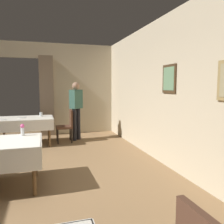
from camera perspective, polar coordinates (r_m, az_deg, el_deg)
name	(u,v)px	position (r m, az deg, el deg)	size (l,w,h in m)	color
wall_right	(178,92)	(4.50, 15.92, 4.84)	(0.16, 8.40, 3.00)	beige
wall_back	(16,89)	(8.01, -22.38, 5.23)	(6.40, 0.27, 3.00)	beige
dining_table_mid	(1,148)	(4.04, -25.58, -7.99)	(1.22, 1.06, 0.75)	brown
dining_table_far	(26,121)	(6.76, -20.40, -2.09)	(1.45, 1.05, 0.75)	brown
chair_far_right	(67,124)	(6.82, -10.97, -2.97)	(0.44, 0.44, 0.93)	black
flower_vase_mid	(22,129)	(4.30, -21.07, -3.99)	(0.07, 0.07, 0.21)	silver
plate_far_a	(22,118)	(6.75, -21.13, -1.31)	(0.21, 0.21, 0.01)	white
plate_far_b	(2,120)	(6.53, -25.29, -1.72)	(0.20, 0.20, 0.01)	white
glass_far_c	(41,114)	(6.91, -16.98, -0.55)	(0.08, 0.08, 0.12)	silver
person_waiter_by_doorway	(76,106)	(6.97, -8.77, 1.48)	(0.42, 0.40, 1.72)	black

